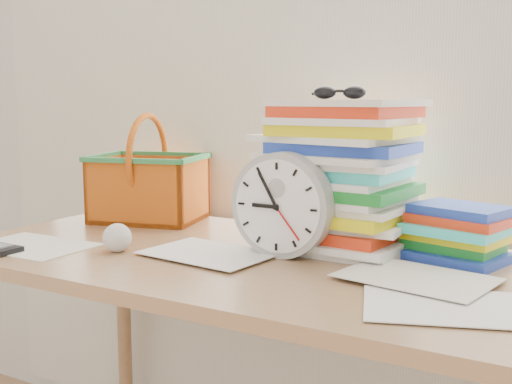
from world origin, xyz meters
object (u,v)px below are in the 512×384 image
Objects in this scene: clock at (282,205)px; book_stack at (460,233)px; desk at (250,287)px; paper_stack at (338,175)px; basket at (148,168)px.

book_stack is at bearing 26.18° from clock.
desk is at bearing -155.28° from book_stack.
clock is at bearing -153.82° from book_stack.
desk is at bearing -129.91° from paper_stack.
paper_stack is at bearing 64.49° from clock.
desk is 6.03× the size of clock.
basket is (-0.88, 0.02, 0.09)m from book_stack.
basket is (-0.46, 0.21, 0.22)m from desk.
paper_stack is (0.14, 0.17, 0.25)m from desk.
paper_stack is at bearing -19.49° from basket.
paper_stack is 0.17m from clock.
clock is (0.07, 0.02, 0.19)m from desk.
desk is 0.48m from book_stack.
book_stack is (0.34, 0.17, -0.06)m from clock.
paper_stack reaches higher than desk.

